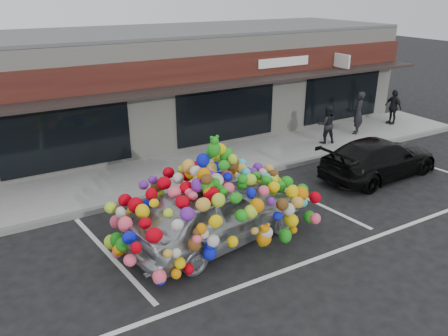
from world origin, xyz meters
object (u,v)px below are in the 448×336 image
black_sedan (379,158)px  pedestrian_c (393,107)px  pedestrian_b (326,124)px  toy_car (216,206)px  pedestrian_a (358,113)px

black_sedan → pedestrian_c: 6.16m
pedestrian_b → toy_car: bearing=50.5°
pedestrian_b → black_sedan: bearing=101.9°
black_sedan → pedestrian_c: size_ratio=2.90×
pedestrian_c → black_sedan: bearing=-49.6°
black_sedan → pedestrian_a: bearing=-38.8°
black_sedan → pedestrian_b: bearing=-12.3°
pedestrian_a → pedestrian_b: (-1.96, -0.27, -0.13)m
pedestrian_a → pedestrian_b: pedestrian_a is taller
pedestrian_b → pedestrian_c: size_ratio=0.99×
pedestrian_a → pedestrian_c: bearing=147.7°
black_sedan → pedestrian_a: pedestrian_a is taller
toy_car → black_sedan: toy_car is taller
black_sedan → toy_car: bearing=94.4°
toy_car → pedestrian_b: toy_car is taller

